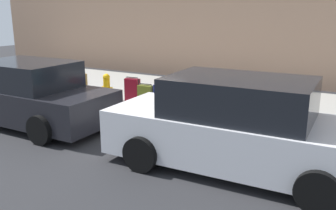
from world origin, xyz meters
name	(u,v)px	position (x,y,z in m)	size (l,w,h in m)	color
ground_plane	(124,116)	(0.00, 0.00, 0.00)	(40.00, 40.00, 0.00)	#28282B
sidewalk_curb	(170,95)	(0.00, -2.50, 0.07)	(18.00, 5.00, 0.14)	#9E9B93
suitcase_teal_0	(245,107)	(-3.04, -0.78, 0.48)	(0.46, 0.26, 0.91)	#0F606B
suitcase_black_1	(223,102)	(-2.46, -0.84, 0.52)	(0.50, 0.23, 0.82)	black
suitcase_silver_2	(202,104)	(-1.88, -0.87, 0.40)	(0.45, 0.23, 0.83)	#9EA0A8
suitcase_red_3	(182,100)	(-1.32, -0.82, 0.43)	(0.47, 0.26, 0.85)	red
suitcase_navy_4	(163,97)	(-0.75, -0.76, 0.47)	(0.48, 0.24, 0.71)	navy
suitcase_olive_5	(146,96)	(-0.19, -0.78, 0.43)	(0.44, 0.23, 0.64)	#59601E
suitcase_maroon_6	(132,91)	(0.35, -0.90, 0.49)	(0.43, 0.23, 0.76)	maroon
fire_hydrant	(107,86)	(1.23, -0.83, 0.55)	(0.39, 0.21, 0.78)	#D89E0C
bollard_post	(86,86)	(1.92, -0.68, 0.51)	(0.12, 0.12, 0.75)	brown
parked_car_white_0	(238,128)	(-3.70, 1.66, 0.77)	(4.69, 2.08, 1.65)	silver
parked_car_charcoal_1	(28,95)	(1.65, 1.66, 0.73)	(4.45, 2.03, 1.56)	black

